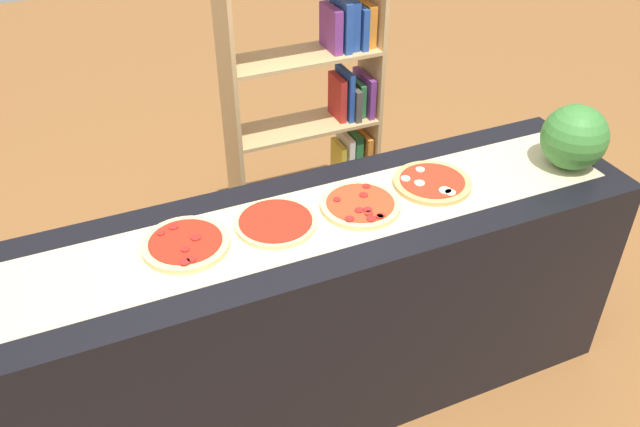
{
  "coord_description": "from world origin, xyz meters",
  "views": [
    {
      "loc": [
        -0.75,
        -1.72,
        2.29
      ],
      "look_at": [
        0.0,
        0.0,
        0.93
      ],
      "focal_mm": 37.16,
      "sensor_mm": 36.0,
      "label": 1
    }
  ],
  "objects": [
    {
      "name": "counter",
      "position": [
        0.0,
        0.0,
        0.45
      ],
      "size": [
        2.41,
        0.62,
        0.91
      ],
      "primitive_type": "cube",
      "color": "black",
      "rests_on": "ground_plane"
    },
    {
      "name": "pizza_mozzarella_3",
      "position": [
        0.47,
        0.02,
        0.92
      ],
      "size": [
        0.29,
        0.29,
        0.03
      ],
      "color": "tan",
      "rests_on": "parchment_paper"
    },
    {
      "name": "bookshelf",
      "position": [
        0.44,
        0.96,
        0.69
      ],
      "size": [
        0.75,
        0.26,
        1.46
      ],
      "color": "tan",
      "rests_on": "ground_plane"
    },
    {
      "name": "pizza_pepperoni_0",
      "position": [
        -0.47,
        0.03,
        0.92
      ],
      "size": [
        0.29,
        0.29,
        0.03
      ],
      "color": "#E5C17F",
      "rests_on": "parchment_paper"
    },
    {
      "name": "pizza_pepperoni_2",
      "position": [
        0.16,
        -0.0,
        0.92
      ],
      "size": [
        0.29,
        0.29,
        0.03
      ],
      "color": "#E5C17F",
      "rests_on": "parchment_paper"
    },
    {
      "name": "ground_plane",
      "position": [
        0.0,
        0.0,
        0.0
      ],
      "size": [
        12.0,
        12.0,
        0.0
      ],
      "primitive_type": "plane",
      "color": "brown"
    },
    {
      "name": "pizza_plain_1",
      "position": [
        -0.16,
        0.02,
        0.92
      ],
      "size": [
        0.28,
        0.28,
        0.02
      ],
      "color": "#E5C17F",
      "rests_on": "parchment_paper"
    },
    {
      "name": "watermelon",
      "position": [
        1.04,
        -0.07,
        1.04
      ],
      "size": [
        0.25,
        0.25,
        0.25
      ],
      "primitive_type": "sphere",
      "color": "#387A33",
      "rests_on": "counter"
    },
    {
      "name": "parchment_paper",
      "position": [
        0.0,
        0.0,
        0.91
      ],
      "size": [
        2.24,
        0.38,
        0.0
      ],
      "primitive_type": "cube",
      "color": "beige",
      "rests_on": "counter"
    }
  ]
}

